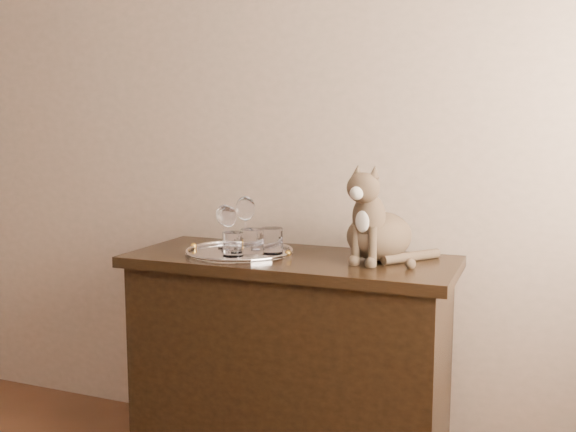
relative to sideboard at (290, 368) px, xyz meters
name	(u,v)px	position (x,y,z in m)	size (l,w,h in m)	color
wall_back	(188,120)	(-0.60, 0.31, 0.93)	(4.00, 0.10, 2.70)	tan
sideboard	(290,368)	(0.00, 0.00, 0.00)	(1.20, 0.50, 0.85)	black
tray	(240,253)	(-0.19, -0.03, 0.43)	(0.40, 0.40, 0.01)	silver
wine_glass_a	(224,226)	(-0.28, 0.02, 0.52)	(0.06, 0.06, 0.17)	white
wine_glass_b	(246,222)	(-0.21, 0.06, 0.53)	(0.08, 0.08, 0.20)	silver
wine_glass_d	(228,228)	(-0.24, -0.02, 0.52)	(0.06, 0.06, 0.17)	white
tumbler_a	(252,242)	(-0.12, -0.06, 0.48)	(0.08, 0.08, 0.09)	white
tumbler_b	(233,244)	(-0.18, -0.11, 0.48)	(0.08, 0.08, 0.09)	silver
tumbler_c	(271,241)	(-0.07, -0.01, 0.48)	(0.08, 0.08, 0.09)	white
cat	(380,212)	(0.32, 0.06, 0.60)	(0.34, 0.32, 0.34)	brown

